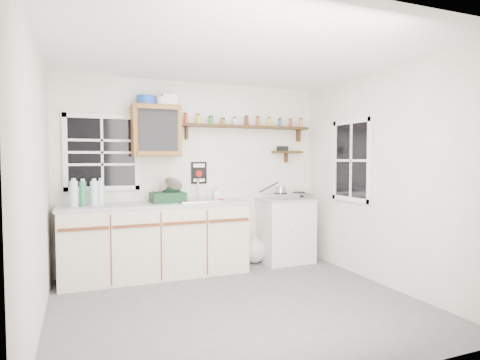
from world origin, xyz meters
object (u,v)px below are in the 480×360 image
at_px(dish_rack, 169,194).
at_px(hotplate, 290,195).
at_px(right_cabinet, 285,230).
at_px(spice_shelf, 246,126).
at_px(main_cabinet, 157,240).
at_px(upper_cabinet, 156,131).

distance_m(dish_rack, hotplate, 1.72).
height_order(right_cabinet, spice_shelf, spice_shelf).
distance_m(main_cabinet, dish_rack, 0.59).
relative_size(spice_shelf, hotplate, 2.98).
bearing_deg(right_cabinet, upper_cabinet, 176.24).
bearing_deg(spice_shelf, upper_cabinet, -176.88).
bearing_deg(dish_rack, right_cabinet, -3.16).
xyz_separation_m(spice_shelf, hotplate, (0.59, -0.21, -0.98)).
xyz_separation_m(main_cabinet, dish_rack, (0.17, 0.05, 0.56)).
height_order(main_cabinet, dish_rack, dish_rack).
xyz_separation_m(spice_shelf, dish_rack, (-1.13, -0.17, -0.91)).
xyz_separation_m(right_cabinet, spice_shelf, (-0.53, 0.19, 1.48)).
bearing_deg(upper_cabinet, right_cabinet, -3.76).
height_order(upper_cabinet, spice_shelf, upper_cabinet).
bearing_deg(right_cabinet, main_cabinet, -179.21).
height_order(main_cabinet, right_cabinet, main_cabinet).
relative_size(right_cabinet, dish_rack, 2.11).
bearing_deg(main_cabinet, right_cabinet, 0.79).
xyz_separation_m(main_cabinet, upper_cabinet, (0.03, 0.14, 1.36)).
height_order(main_cabinet, upper_cabinet, upper_cabinet).
height_order(right_cabinet, upper_cabinet, upper_cabinet).
distance_m(upper_cabinet, hotplate, 2.06).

